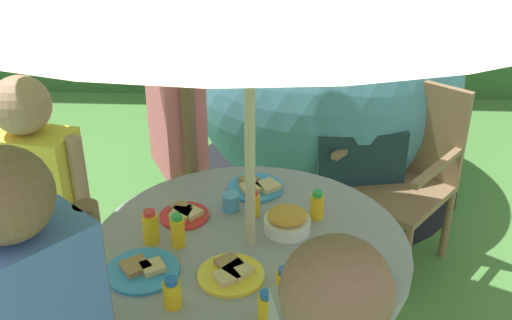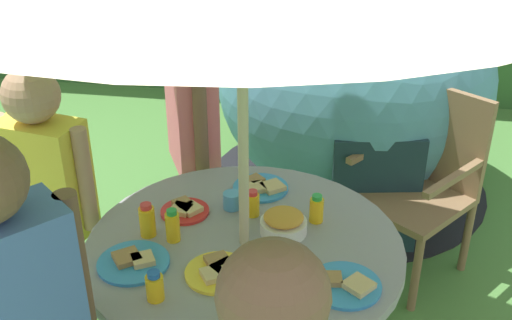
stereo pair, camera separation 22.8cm
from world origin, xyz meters
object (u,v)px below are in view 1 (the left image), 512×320
object	(u,v)px
juice_bottle_near_left	(284,286)
juice_bottle_spot_a	(317,205)
juice_bottle_front_edge	(178,231)
child_in_pink_shirt	(176,121)
dome_tent	(324,76)
child_in_yellow_shirt	(37,190)
juice_bottle_center_back	(254,204)
wooden_chair	(405,168)
snack_bowl	(287,221)
plate_far_right	(256,187)
plate_mid_right	(359,277)
garden_table	(251,276)
juice_bottle_back_edge	(266,309)
juice_bottle_far_left	(172,293)
plate_mid_left	(231,273)
plate_center_front	(184,214)
plate_near_right	(143,270)
cup_near	(231,202)
juice_bottle_spot_b	(151,227)

from	to	relation	value
juice_bottle_near_left	juice_bottle_spot_a	size ratio (longest dim) A/B	1.10
juice_bottle_front_edge	child_in_pink_shirt	bearing A→B (deg)	99.27
dome_tent	child_in_yellow_shirt	size ratio (longest dim) A/B	1.62
dome_tent	juice_bottle_front_edge	xyz separation A→B (m)	(-0.60, -1.74, 0.05)
child_in_pink_shirt	juice_bottle_center_back	xyz separation A→B (m)	(0.39, -0.58, -0.07)
wooden_chair	snack_bowl	size ratio (longest dim) A/B	5.40
child_in_yellow_shirt	snack_bowl	bearing A→B (deg)	6.52
plate_far_right	juice_bottle_front_edge	size ratio (longest dim) A/B	1.79
juice_bottle_spot_a	plate_mid_right	bearing A→B (deg)	-71.44
garden_table	juice_bottle_back_edge	world-z (taller)	juice_bottle_back_edge
dome_tent	plate_far_right	xyz separation A→B (m)	(-0.34, -1.33, 0.01)
juice_bottle_far_left	juice_bottle_back_edge	world-z (taller)	juice_bottle_back_edge
juice_bottle_near_left	juice_bottle_far_left	size ratio (longest dim) A/B	1.19
juice_bottle_back_edge	juice_bottle_spot_a	xyz separation A→B (m)	(0.17, 0.59, -0.00)
juice_bottle_near_left	plate_mid_left	bearing A→B (deg)	147.52
dome_tent	juice_bottle_back_edge	bearing A→B (deg)	-108.20
plate_center_front	juice_bottle_spot_a	xyz separation A→B (m)	(0.51, 0.02, 0.04)
child_in_yellow_shirt	plate_near_right	distance (m)	0.59
wooden_chair	plate_near_right	distance (m)	1.57
juice_bottle_center_back	cup_near	size ratio (longest dim) A/B	1.56
plate_center_front	juice_bottle_spot_a	size ratio (longest dim) A/B	1.66
garden_table	plate_near_right	size ratio (longest dim) A/B	4.63
juice_bottle_spot_b	cup_near	xyz separation A→B (m)	(0.27, 0.23, -0.03)
dome_tent	child_in_pink_shirt	distance (m)	1.20
wooden_chair	child_in_yellow_shirt	distance (m)	1.76
dome_tent	plate_near_right	size ratio (longest dim) A/B	8.26
plate_mid_right	juice_bottle_front_edge	bearing A→B (deg)	165.25
juice_bottle_spot_b	wooden_chair	bearing A→B (deg)	41.14
plate_far_right	juice_bottle_back_edge	xyz separation A→B (m)	(0.07, -0.79, 0.04)
dome_tent	juice_bottle_near_left	size ratio (longest dim) A/B	16.46
plate_center_front	juice_bottle_center_back	bearing A→B (deg)	5.53
plate_mid_right	juice_bottle_back_edge	size ratio (longest dim) A/B	1.97
child_in_pink_shirt	plate_near_right	bearing A→B (deg)	-24.81
wooden_chair	juice_bottle_back_edge	world-z (taller)	wooden_chair
plate_mid_right	plate_near_right	xyz separation A→B (m)	(-0.72, 0.01, 0.00)
plate_mid_right	juice_bottle_far_left	size ratio (longest dim) A/B	2.29
juice_bottle_far_left	juice_bottle_center_back	bearing A→B (deg)	66.74
snack_bowl	child_in_yellow_shirt	bearing A→B (deg)	175.71
garden_table	juice_bottle_center_back	bearing A→B (deg)	89.16
plate_far_right	juice_bottle_spot_a	xyz separation A→B (m)	(0.24, -0.20, 0.04)
child_in_pink_shirt	cup_near	distance (m)	0.62
child_in_pink_shirt	child_in_yellow_shirt	size ratio (longest dim) A/B	1.02
juice_bottle_front_edge	wooden_chair	bearing A→B (deg)	44.39
juice_bottle_near_left	juice_bottle_back_edge	bearing A→B (deg)	-116.47
wooden_chair	juice_bottle_spot_a	xyz separation A→B (m)	(-0.48, -0.76, 0.24)
juice_bottle_center_back	juice_bottle_spot_a	world-z (taller)	juice_bottle_spot_a
juice_bottle_center_back	plate_far_right	bearing A→B (deg)	89.61
wooden_chair	cup_near	xyz separation A→B (m)	(-0.82, -0.72, 0.22)
snack_bowl	plate_mid_right	size ratio (longest dim) A/B	0.72
child_in_pink_shirt	juice_bottle_far_left	bearing A→B (deg)	-18.50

